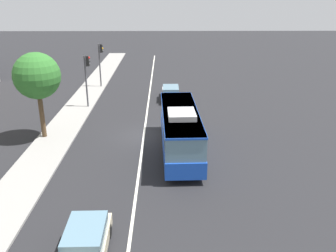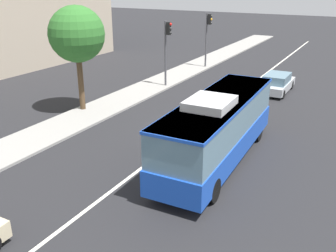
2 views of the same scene
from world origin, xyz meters
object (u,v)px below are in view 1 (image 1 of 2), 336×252
at_px(sedan_beige, 85,244).
at_px(sedan_silver, 171,93).
at_px(traffic_light_near_corner, 101,58).
at_px(street_tree_kerbside_left, 37,76).
at_px(transit_bus, 180,129).
at_px(traffic_light_mid_block, 87,72).

bearing_deg(sedan_beige, sedan_silver, 169.31).
xyz_separation_m(traffic_light_near_corner, street_tree_kerbside_left, (-15.96, 2.05, 1.41)).
relative_size(sedan_silver, street_tree_kerbside_left, 0.67).
bearing_deg(sedan_beige, transit_bus, 156.50).
height_order(transit_bus, sedan_beige, transit_bus).
bearing_deg(street_tree_kerbside_left, traffic_light_mid_block, -14.59).
xyz_separation_m(transit_bus, traffic_light_mid_block, (10.65, 8.55, 1.75)).
bearing_deg(traffic_light_near_corner, sedan_silver, -36.71).
height_order(sedan_silver, traffic_light_near_corner, traffic_light_near_corner).
distance_m(traffic_light_near_corner, traffic_light_mid_block, 8.07).
distance_m(transit_bus, traffic_light_near_corner, 20.65).
bearing_deg(transit_bus, traffic_light_mid_block, 37.11).
relative_size(sedan_beige, traffic_light_mid_block, 0.87).
distance_m(transit_bus, street_tree_kerbside_left, 11.41).
relative_size(transit_bus, sedan_beige, 2.22).
relative_size(sedan_beige, street_tree_kerbside_left, 0.67).
bearing_deg(sedan_silver, traffic_light_mid_block, 108.17).
bearing_deg(traffic_light_near_corner, street_tree_kerbside_left, -100.65).
height_order(traffic_light_mid_block, street_tree_kerbside_left, street_tree_kerbside_left).
bearing_deg(traffic_light_mid_block, street_tree_kerbside_left, -108.72).
bearing_deg(traffic_light_near_corner, transit_bus, -68.76).
height_order(sedan_silver, street_tree_kerbside_left, street_tree_kerbside_left).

